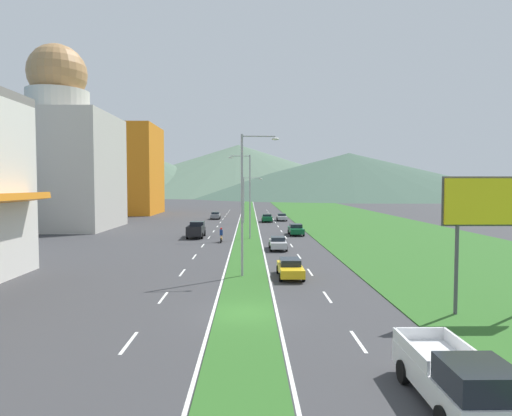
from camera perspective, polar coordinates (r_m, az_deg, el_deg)
ground_plane at (r=24.71m, az=-1.43°, el=-13.43°), size 600.00×600.00×0.00m
grass_median at (r=83.99m, az=-1.04°, el=-1.74°), size 3.20×240.00×0.06m
grass_verge_right at (r=86.42m, az=12.75°, el=-1.68°), size 24.00×240.00×0.06m
lane_dash_left_2 at (r=21.23m, az=-16.04°, el=-16.32°), size 0.16×2.80×0.01m
lane_dash_left_3 at (r=28.53m, az=-11.86°, el=-11.23°), size 0.16×2.80×0.01m
lane_dash_left_4 at (r=36.04m, az=-9.48°, el=-8.21°), size 0.16×2.80×0.01m
lane_dash_left_5 at (r=43.66m, az=-7.94°, el=-6.22°), size 0.16×2.80×0.01m
lane_dash_left_6 at (r=51.34m, az=-6.87°, el=-4.83°), size 0.16×2.80×0.01m
lane_dash_left_7 at (r=59.05m, az=-6.08°, el=-3.80°), size 0.16×2.80×0.01m
lane_dash_left_8 at (r=66.79m, az=-5.47°, el=-3.00°), size 0.16×2.80×0.01m
lane_dash_left_9 at (r=74.54m, az=-4.99°, el=-2.37°), size 0.16×2.80×0.01m
lane_dash_left_10 at (r=82.30m, az=-4.60°, el=-1.86°), size 0.16×2.80×0.01m
lane_dash_left_11 at (r=90.08m, az=-4.28°, el=-1.44°), size 0.16×2.80×0.01m
lane_dash_left_12 at (r=97.86m, az=-4.01°, el=-1.09°), size 0.16×2.80×0.01m
lane_dash_left_13 at (r=105.64m, az=-3.78°, el=-0.78°), size 0.16×2.80×0.01m
lane_dash_left_14 at (r=113.43m, az=-3.58°, el=-0.52°), size 0.16×2.80×0.01m
lane_dash_left_15 at (r=121.22m, az=-3.41°, el=-0.29°), size 0.16×2.80×0.01m
lane_dash_right_2 at (r=21.12m, az=13.03°, el=-16.39°), size 0.16×2.80×0.01m
lane_dash_right_3 at (r=28.44m, az=9.17°, el=-11.25°), size 0.16×2.80×0.01m
lane_dash_right_4 at (r=35.98m, az=6.98°, el=-8.21°), size 0.16×2.80×0.01m
lane_dash_right_5 at (r=43.61m, az=5.57°, el=-6.22°), size 0.16×2.80×0.01m
lane_dash_right_6 at (r=51.29m, az=4.58°, el=-4.82°), size 0.16×2.80×0.01m
lane_dash_right_7 at (r=59.01m, az=3.86°, el=-3.79°), size 0.16×2.80×0.01m
lane_dash_right_8 at (r=66.75m, az=3.30°, el=-3.00°), size 0.16×2.80×0.01m
lane_dash_right_9 at (r=74.51m, az=2.86°, el=-2.37°), size 0.16×2.80×0.01m
lane_dash_right_10 at (r=82.28m, az=2.51°, el=-1.86°), size 0.16×2.80×0.01m
lane_dash_right_11 at (r=90.05m, az=2.21°, el=-1.44°), size 0.16×2.80×0.01m
lane_dash_right_12 at (r=97.83m, az=1.97°, el=-1.08°), size 0.16×2.80×0.01m
lane_dash_right_13 at (r=105.62m, az=1.76°, el=-0.78°), size 0.16×2.80×0.01m
lane_dash_right_14 at (r=113.41m, az=1.57°, el=-0.52°), size 0.16×2.80×0.01m
lane_dash_right_15 at (r=121.20m, az=1.42°, el=-0.29°), size 0.16×2.80×0.01m
edge_line_median_left at (r=84.01m, az=-2.24°, el=-1.76°), size 0.16×240.00×0.01m
edge_line_median_right at (r=84.00m, az=0.15°, el=-1.76°), size 0.16×240.00×0.01m
domed_building at (r=77.14m, az=-24.00°, el=6.09°), size 16.68×16.68×28.93m
midrise_colored at (r=110.68m, az=-16.95°, el=4.69°), size 17.17×17.17×20.96m
hill_far_left at (r=298.20m, az=-15.73°, el=4.54°), size 148.33×148.33×30.99m
hill_far_center at (r=321.86m, az=-2.25°, el=4.96°), size 224.09×224.09×35.82m
hill_far_right at (r=269.10m, az=11.89°, el=4.21°), size 201.04×201.04×25.76m
street_lamp_near at (r=33.42m, az=-1.35°, el=1.50°), size 2.88×0.38×10.79m
street_lamp_mid at (r=56.81m, az=-1.06°, el=2.13°), size 2.84×0.30×10.81m
street_lamp_far at (r=80.29m, az=-1.28°, el=1.54°), size 3.48×0.48×8.38m
billboard_roadside at (r=26.56m, az=28.03°, el=-0.13°), size 5.24×0.28×7.44m
car_0 at (r=33.83m, az=4.42°, el=-7.68°), size 1.89×4.54×1.39m
car_1 at (r=83.07m, az=1.43°, el=-1.28°), size 1.97×4.26×1.47m
car_2 at (r=86.27m, az=3.33°, el=-1.16°), size 1.89×4.59×1.37m
car_3 at (r=61.86m, az=5.16°, el=-2.76°), size 2.03×4.61×1.53m
car_4 at (r=47.87m, az=2.83°, el=-4.52°), size 1.86×4.24×1.37m
car_5 at (r=90.34m, az=-5.24°, el=-0.96°), size 1.88×4.04×1.46m
pickup_truck_0 at (r=15.89m, az=24.39°, el=-19.49°), size 2.18×5.40×2.00m
pickup_truck_1 at (r=59.59m, az=-7.69°, el=-2.80°), size 2.18×5.40×2.00m
motorcycle_rider at (r=54.03m, az=-4.50°, el=-3.63°), size 0.36×2.00×1.80m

